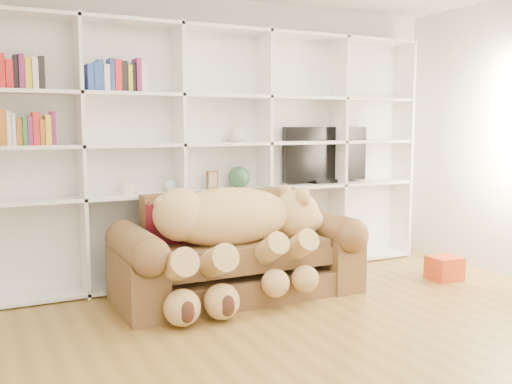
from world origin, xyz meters
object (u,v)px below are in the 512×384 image
sofa (237,257)px  tv (325,155)px  gift_box (444,268)px  teddy_bear (234,229)px

sofa → tv: (1.34, 0.66, 0.82)m
sofa → tv: bearing=26.2°
sofa → gift_box: (1.99, -0.45, -0.22)m
gift_box → tv: bearing=120.2°
sofa → teddy_bear: size_ratio=1.26×
gift_box → tv: 1.66m
gift_box → sofa: bearing=167.2°
gift_box → tv: tv is taller
teddy_bear → gift_box: (2.09, -0.28, -0.51)m
teddy_bear → tv: tv is taller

